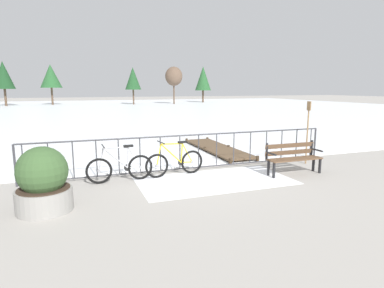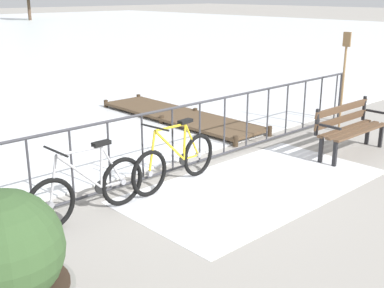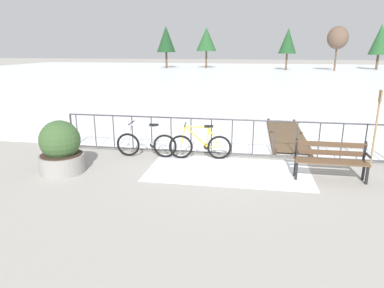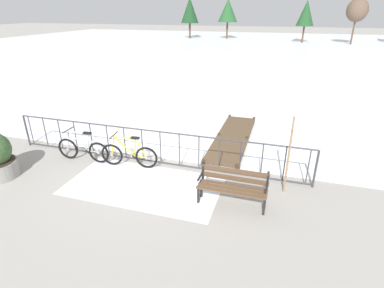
{
  "view_description": "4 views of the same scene",
  "coord_description": "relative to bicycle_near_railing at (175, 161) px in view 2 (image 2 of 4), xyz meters",
  "views": [
    {
      "loc": [
        -3.07,
        -8.61,
        2.39
      ],
      "look_at": [
        -0.07,
        -0.4,
        0.86
      ],
      "focal_mm": 30.11,
      "sensor_mm": 36.0,
      "label": 1
    },
    {
      "loc": [
        -4.97,
        -5.45,
        2.72
      ],
      "look_at": [
        -0.53,
        -0.69,
        0.7
      ],
      "focal_mm": 46.05,
      "sensor_mm": 36.0,
      "label": 2
    },
    {
      "loc": [
        0.75,
        -9.25,
        2.96
      ],
      "look_at": [
        -0.7,
        -0.81,
        0.54
      ],
      "focal_mm": 32.13,
      "sensor_mm": 36.0,
      "label": 3
    },
    {
      "loc": [
        3.48,
        -7.29,
        4.21
      ],
      "look_at": [
        1.28,
        -0.14,
        0.86
      ],
      "focal_mm": 28.24,
      "sensor_mm": 36.0,
      "label": 4
    }
  ],
  "objects": [
    {
      "name": "park_bench",
      "position": [
        3.18,
        -0.93,
        0.14
      ],
      "size": [
        1.6,
        0.49,
        0.89
      ],
      "color": "brown",
      "rests_on": "ground"
    },
    {
      "name": "bicycle_second",
      "position": [
        -1.49,
        -0.07,
        0.0
      ],
      "size": [
        1.71,
        0.52,
        0.97
      ],
      "color": "black",
      "rests_on": "ground"
    },
    {
      "name": "ground_plane",
      "position": [
        0.55,
        0.36,
        -0.37
      ],
      "size": [
        160.0,
        160.0,
        0.0
      ],
      "primitive_type": "plane",
      "color": "#9E9991"
    },
    {
      "name": "oar_upright",
      "position": [
        4.34,
        -0.09,
        0.77
      ],
      "size": [
        0.04,
        0.16,
        1.98
      ],
      "color": "#937047",
      "rests_on": "ground"
    },
    {
      "name": "bicycle_near_railing",
      "position": [
        0.0,
        0.0,
        0.0
      ],
      "size": [
        1.71,
        0.52,
        0.97
      ],
      "color": "black",
      "rests_on": "ground"
    },
    {
      "name": "snow_patch",
      "position": [
        0.84,
        -0.84,
        -0.36
      ],
      "size": [
        3.99,
        2.09,
        0.01
      ],
      "primitive_type": "cube",
      "color": "white",
      "rests_on": "ground"
    },
    {
      "name": "wooden_dock",
      "position": [
        2.54,
        2.78,
        -0.25
      ],
      "size": [
        1.1,
        4.34,
        0.2
      ],
      "color": "brown",
      "rests_on": "ground"
    },
    {
      "name": "planter_with_shrub",
      "position": [
        -3.17,
        -1.59,
        0.22
      ],
      "size": [
        1.06,
        1.06,
        1.28
      ],
      "color": "gray",
      "rests_on": "ground"
    },
    {
      "name": "railing_fence",
      "position": [
        0.55,
        0.36,
        0.19
      ],
      "size": [
        9.06,
        0.06,
        1.07
      ],
      "color": "#38383D",
      "rests_on": "ground"
    }
  ]
}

